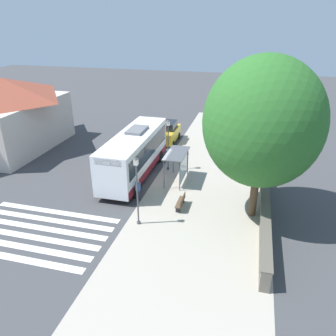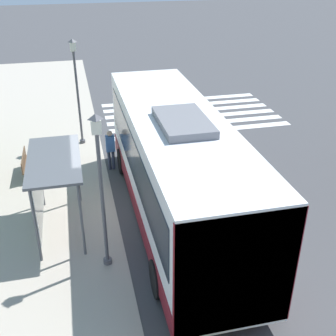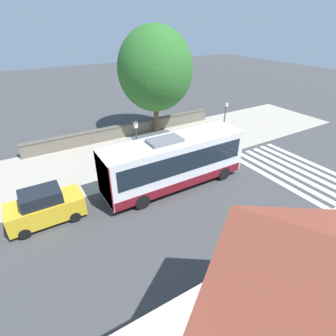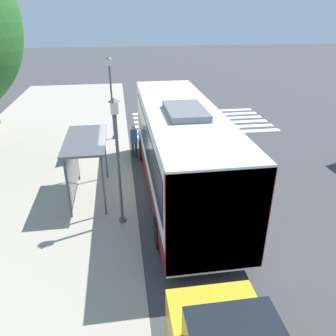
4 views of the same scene
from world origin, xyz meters
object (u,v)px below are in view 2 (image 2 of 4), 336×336
object	(u,v)px
bus	(176,166)
bench	(27,164)
bus_shelter	(50,172)
street_lamp_near	(77,84)
pedestrian	(110,147)
street_lamp_far	(101,182)

from	to	relation	value
bus	bench	bearing A→B (deg)	138.74
bus_shelter	street_lamp_near	world-z (taller)	street_lamp_near
bus	bus_shelter	size ratio (longest dim) A/B	3.12
bus_shelter	bench	distance (m)	4.35
bus_shelter	bench	size ratio (longest dim) A/B	1.97
street_lamp_near	bus_shelter	bearing A→B (deg)	-99.61
bench	street_lamp_near	size ratio (longest dim) A/B	0.36
bus	pedestrian	world-z (taller)	bus
bench	street_lamp_far	distance (m)	6.78
pedestrian	street_lamp_far	distance (m)	5.97
bus_shelter	bench	bearing A→B (deg)	105.77
bus_shelter	bench	world-z (taller)	bus_shelter
bus	pedestrian	xyz separation A→B (m)	(-1.63, 3.99, -0.99)
bench	street_lamp_near	xyz separation A→B (m)	(2.20, 2.57, 2.25)
bench	street_lamp_far	bearing A→B (deg)	-67.53
pedestrian	bench	size ratio (longest dim) A/B	1.00
pedestrian	street_lamp_far	size ratio (longest dim) A/B	0.37
street_lamp_far	pedestrian	bearing A→B (deg)	82.42
pedestrian	street_lamp_far	bearing A→B (deg)	-97.58
bus_shelter	pedestrian	xyz separation A→B (m)	(2.11, 3.65, -1.05)
bus	street_lamp_near	xyz separation A→B (m)	(-2.64, 6.82, 0.77)
bus	street_lamp_near	distance (m)	7.35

